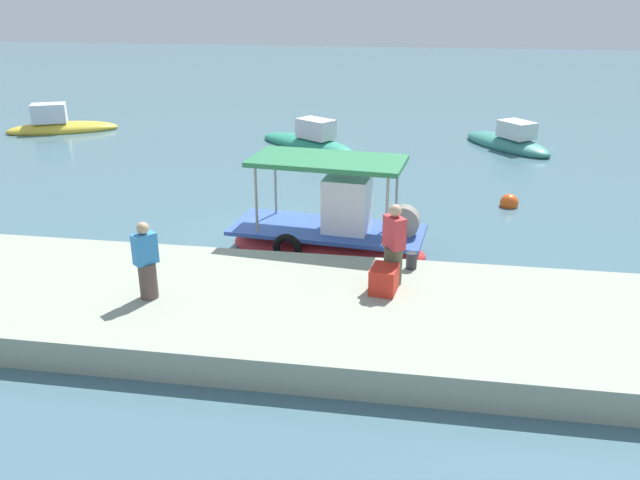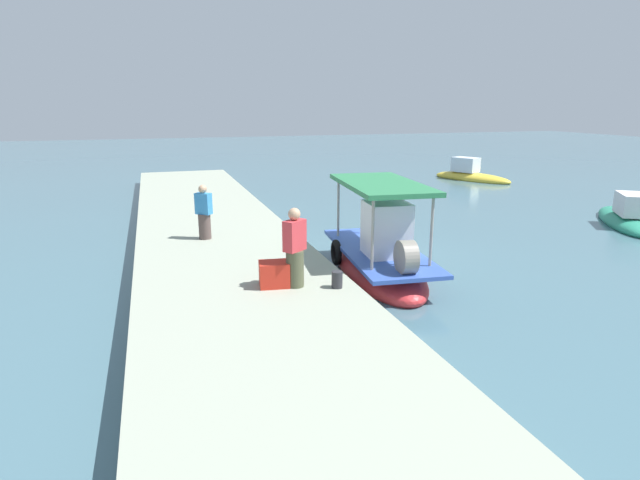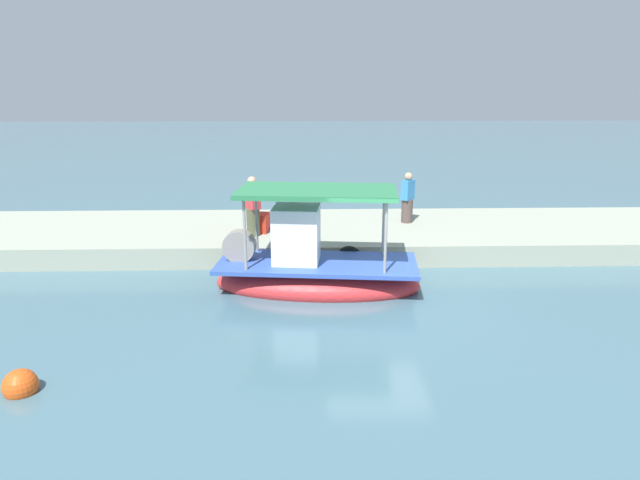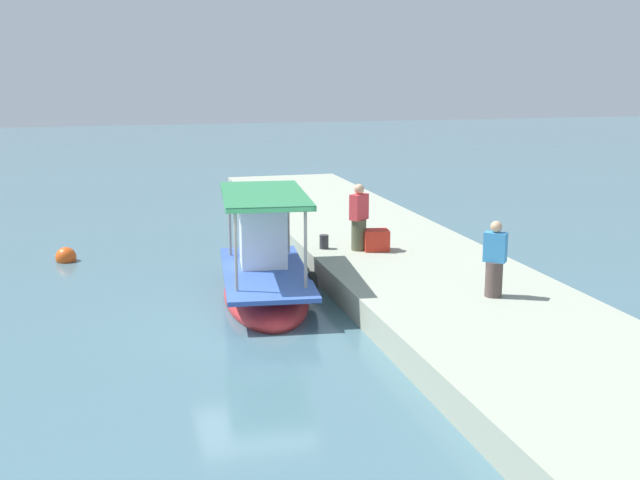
% 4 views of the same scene
% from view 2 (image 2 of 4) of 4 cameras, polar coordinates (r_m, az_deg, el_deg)
% --- Properties ---
extents(ground_plane, '(120.00, 120.00, 0.00)m').
position_cam_2_polar(ground_plane, '(15.51, 6.21, -1.99)').
color(ground_plane, '#456875').
extents(dock_quay, '(36.00, 4.74, 0.62)m').
position_cam_2_polar(dock_quay, '(14.24, -10.33, -2.40)').
color(dock_quay, '#9AA18E').
rests_on(dock_quay, ground_plane).
extents(main_fishing_boat, '(5.26, 2.45, 2.87)m').
position_cam_2_polar(main_fishing_boat, '(13.79, 6.68, -2.01)').
color(main_fishing_boat, red).
rests_on(main_fishing_boat, ground_plane).
extents(fisherman_near_bollard, '(0.50, 0.51, 1.61)m').
position_cam_2_polar(fisherman_near_bollard, '(15.40, -12.78, 2.78)').
color(fisherman_near_bollard, brown).
rests_on(fisherman_near_bollard, dock_quay).
extents(fisherman_by_crate, '(0.54, 0.56, 1.75)m').
position_cam_2_polar(fisherman_by_crate, '(11.04, -2.83, -1.27)').
color(fisherman_by_crate, '#50533A').
rests_on(fisherman_by_crate, dock_quay).
extents(mooring_bollard, '(0.24, 0.24, 0.37)m').
position_cam_2_polar(mooring_bollard, '(11.13, 1.91, -4.42)').
color(mooring_bollard, '#2D2D33').
rests_on(mooring_bollard, dock_quay).
extents(cargo_crate, '(0.60, 0.71, 0.55)m').
position_cam_2_polar(cargo_crate, '(11.24, -5.12, -3.80)').
color(cargo_crate, red).
rests_on(cargo_crate, dock_quay).
extents(moored_boat_near, '(5.23, 3.53, 1.58)m').
position_cam_2_polar(moored_boat_near, '(32.80, 16.44, 6.87)').
color(moored_boat_near, gold).
rests_on(moored_boat_near, ground_plane).
extents(moored_boat_mid, '(5.12, 4.16, 1.51)m').
position_cam_2_polar(moored_boat_mid, '(22.94, 30.96, 2.08)').
color(moored_boat_mid, '#2A8F6E').
rests_on(moored_boat_mid, ground_plane).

